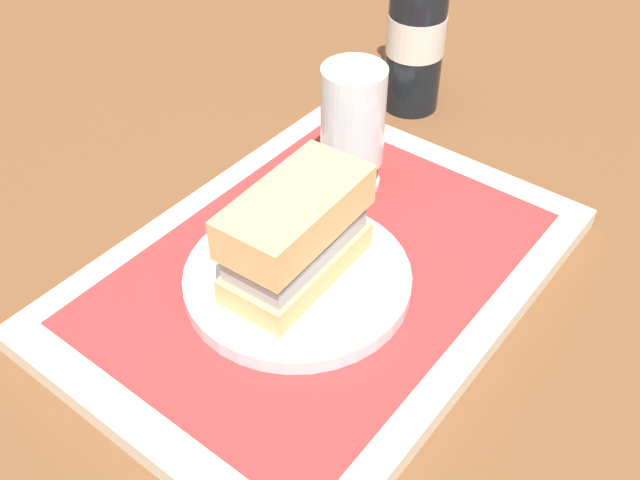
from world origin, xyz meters
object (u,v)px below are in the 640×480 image
Objects in this scene: sandwich at (300,232)px; beer_bottle at (417,22)px; plate at (299,280)px; beer_glass at (353,125)px.

beer_bottle is at bearing 14.44° from sandwich.
sandwich reaches higher than plate.
beer_bottle is at bearing 15.01° from beer_glass.
plate is 0.16m from beer_glass.
sandwich is at bearing -162.98° from beer_bottle.
sandwich is 0.51× the size of beer_bottle.
beer_glass reaches higher than plate.
beer_glass is at bearing -164.99° from beer_bottle.
plate is 1.52× the size of beer_glass.
beer_bottle is (0.19, 0.05, 0.02)m from beer_glass.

